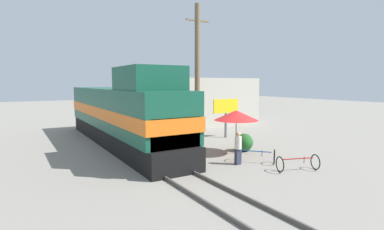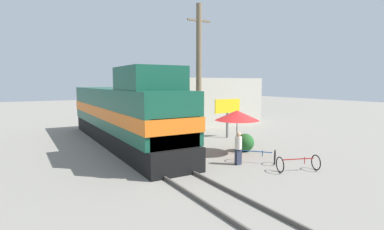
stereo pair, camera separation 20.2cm
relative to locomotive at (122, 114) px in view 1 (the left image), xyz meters
name	(u,v)px [view 1 (the left image)]	position (x,y,z in m)	size (l,w,h in m)	color
ground_plane	(146,158)	(0.00, -3.99, -2.04)	(120.00, 120.00, 0.00)	gray
rail_near	(134,159)	(-0.72, -3.99, -1.96)	(0.08, 28.39, 0.15)	#4C4742
rail_far	(158,155)	(0.72, -3.99, -1.96)	(0.08, 28.39, 0.15)	#4C4742
locomotive	(122,114)	(0.00, 0.00, 0.00)	(2.94, 16.60, 4.89)	black
utility_pole	(197,73)	(5.04, -1.15, 2.73)	(1.80, 0.38, 9.40)	#726047
vendor_umbrella	(236,115)	(4.82, -5.67, 0.19)	(2.53, 2.53, 2.52)	#4C4C4C
billboard_sign	(226,108)	(7.50, -1.23, 0.14)	(2.23, 0.12, 2.87)	#595959
shrub_cluster	(244,142)	(5.69, -5.40, -1.51)	(1.06, 1.06, 1.06)	#236028
person_bystander	(238,147)	(3.45, -7.51, -1.15)	(0.34, 0.34, 1.65)	#2D3347
bicycle	(255,155)	(4.45, -7.68, -1.66)	(1.83, 1.94, 0.74)	black
bicycle_spare	(298,163)	(5.11, -9.79, -1.66)	(2.01, 1.29, 0.73)	black
building_block_distant	(208,101)	(10.61, 5.64, 0.22)	(8.79, 4.98, 4.51)	#B7B2A3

